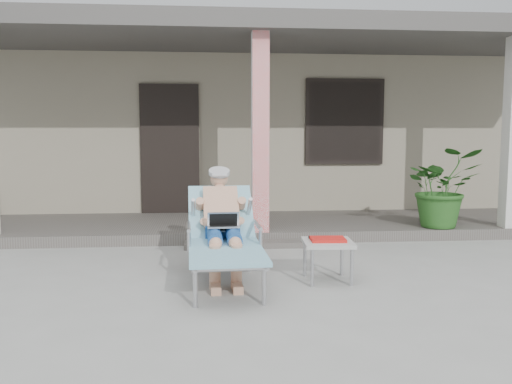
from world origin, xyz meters
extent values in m
plane|color=#9E9E99|center=(0.00, 0.00, 0.00)|extent=(60.00, 60.00, 0.00)
cube|color=#9F967E|center=(0.00, 6.50, 1.50)|extent=(10.00, 5.00, 3.00)
cube|color=#474442|center=(0.00, 6.50, 3.15)|extent=(10.40, 5.40, 0.30)
cube|color=black|center=(-1.30, 3.97, 1.20)|extent=(0.95, 0.06, 2.10)
cube|color=black|center=(1.60, 3.97, 1.65)|extent=(1.20, 0.06, 1.30)
cube|color=black|center=(1.60, 3.96, 1.65)|extent=(1.32, 0.05, 1.42)
cube|color=#605B56|center=(0.00, 3.00, 0.07)|extent=(10.00, 2.00, 0.15)
cube|color=red|center=(0.00, 2.15, 1.45)|extent=(0.22, 0.22, 2.61)
cube|color=#474442|center=(0.00, 3.00, 2.88)|extent=(10.00, 2.30, 0.24)
cube|color=#605B56|center=(0.00, 1.85, 0.04)|extent=(2.00, 0.30, 0.07)
cylinder|color=#B7B7BC|center=(-0.81, -0.53, 0.17)|extent=(0.04, 0.04, 0.35)
cylinder|color=#B7B7BC|center=(-0.23, -0.51, 0.17)|extent=(0.04, 0.04, 0.35)
cylinder|color=#B7B7BC|center=(-0.85, 0.60, 0.17)|extent=(0.04, 0.04, 0.35)
cylinder|color=#B7B7BC|center=(-0.27, 0.62, 0.17)|extent=(0.04, 0.04, 0.35)
cube|color=#B7B7BC|center=(-0.53, -0.10, 0.36)|extent=(0.62, 1.17, 0.03)
cube|color=#8DB3DB|center=(-0.53, -0.10, 0.39)|extent=(0.72, 1.21, 0.04)
cube|color=#B7B7BC|center=(-0.56, 0.74, 0.58)|extent=(0.61, 0.56, 0.46)
cube|color=#8DB3DB|center=(-0.56, 0.74, 0.62)|extent=(0.70, 0.64, 0.53)
cylinder|color=#B2B2B5|center=(-0.57, 1.01, 1.03)|extent=(0.24, 0.24, 0.12)
cube|color=silver|center=(-0.55, 0.31, 0.55)|extent=(0.32, 0.23, 0.22)
cube|color=#AEAFAA|center=(0.48, 0.18, 0.39)|extent=(0.51, 0.51, 0.04)
cylinder|color=#B7B7BC|center=(0.28, -0.01, 0.18)|extent=(0.03, 0.03, 0.37)
cylinder|color=#B7B7BC|center=(0.67, -0.01, 0.18)|extent=(0.03, 0.03, 0.37)
cylinder|color=#B7B7BC|center=(0.28, 0.38, 0.18)|extent=(0.03, 0.03, 0.37)
cylinder|color=#B7B7BC|center=(0.67, 0.38, 0.18)|extent=(0.03, 0.03, 0.37)
cube|color=red|center=(0.48, 0.18, 0.42)|extent=(0.35, 0.27, 0.03)
cube|color=black|center=(0.48, 0.31, 0.41)|extent=(0.34, 0.04, 0.03)
imported|color=#26591E|center=(2.56, 2.25, 0.71)|extent=(1.10, 0.99, 1.11)
camera|label=1|loc=(-0.71, -4.98, 1.46)|focal=38.00mm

